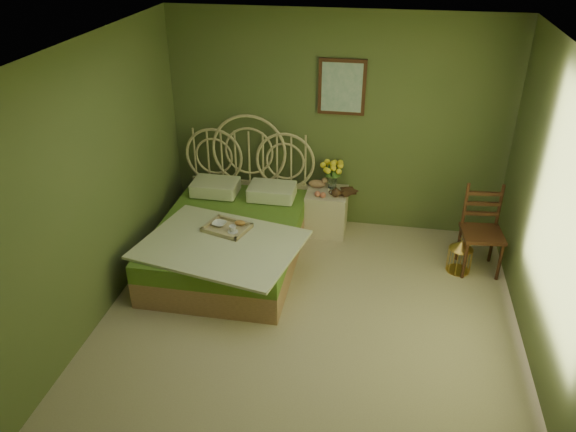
% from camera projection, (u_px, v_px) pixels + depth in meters
% --- Properties ---
extents(floor, '(4.50, 4.50, 0.00)m').
position_uv_depth(floor, '(305.00, 335.00, 5.29)').
color(floor, tan).
rests_on(floor, ground).
extents(ceiling, '(4.50, 4.50, 0.00)m').
position_uv_depth(ceiling, '(311.00, 55.00, 4.04)').
color(ceiling, silver).
rests_on(ceiling, wall_back).
extents(wall_back, '(4.00, 0.00, 4.00)m').
position_uv_depth(wall_back, '(336.00, 124.00, 6.60)').
color(wall_back, '#556032').
rests_on(wall_back, floor).
extents(wall_left, '(0.00, 4.50, 4.50)m').
position_uv_depth(wall_left, '(85.00, 194.00, 4.98)').
color(wall_left, '#556032').
rests_on(wall_left, floor).
extents(wall_right, '(0.00, 4.50, 4.50)m').
position_uv_depth(wall_right, '(563.00, 236.00, 4.35)').
color(wall_right, '#556032').
rests_on(wall_right, floor).
extents(wall_art, '(0.54, 0.04, 0.64)m').
position_uv_depth(wall_art, '(342.00, 87.00, 6.36)').
color(wall_art, '#381C0F').
rests_on(wall_art, wall_back).
extents(bed, '(1.78, 2.25, 1.39)m').
position_uv_depth(bed, '(231.00, 236.00, 6.28)').
color(bed, tan).
rests_on(bed, floor).
extents(nightstand, '(0.49, 0.49, 0.97)m').
position_uv_depth(nightstand, '(327.00, 205.00, 6.85)').
color(nightstand, beige).
rests_on(nightstand, floor).
extents(chair, '(0.46, 0.46, 0.96)m').
position_uv_depth(chair, '(483.00, 224.00, 6.06)').
color(chair, '#381C0F').
rests_on(chair, floor).
extents(birdcage, '(0.25, 0.25, 0.39)m').
position_uv_depth(birdcage, '(460.00, 256.00, 6.14)').
color(birdcage, gold).
rests_on(birdcage, floor).
extents(book_lower, '(0.21, 0.25, 0.02)m').
position_uv_depth(book_lower, '(342.00, 192.00, 6.73)').
color(book_lower, '#381E0F').
rests_on(book_lower, nightstand).
extents(book_upper, '(0.26, 0.28, 0.02)m').
position_uv_depth(book_upper, '(342.00, 190.00, 6.72)').
color(book_upper, '#472819').
rests_on(book_upper, nightstand).
extents(cereal_bowl, '(0.17, 0.17, 0.04)m').
position_uv_depth(cereal_bowl, '(219.00, 224.00, 6.02)').
color(cereal_bowl, white).
rests_on(cereal_bowl, bed).
extents(coffee_cup, '(0.09, 0.09, 0.07)m').
position_uv_depth(coffee_cup, '(233.00, 229.00, 5.89)').
color(coffee_cup, white).
rests_on(coffee_cup, bed).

